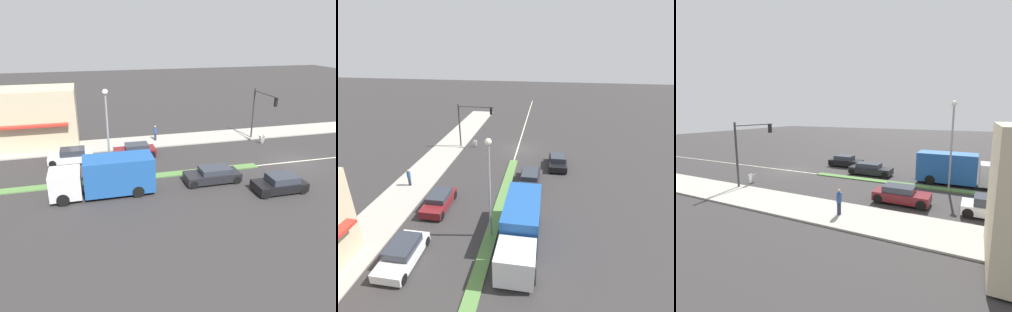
{
  "view_description": "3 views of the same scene",
  "coord_description": "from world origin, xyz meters",
  "views": [
    {
      "loc": [
        -24.62,
        18.46,
        11.49
      ],
      "look_at": [
        0.16,
        12.17,
        1.67
      ],
      "focal_mm": 35.0,
      "sensor_mm": 36.0,
      "label": 1
    },
    {
      "loc": [
        -3.42,
        31.68,
        12.9
      ],
      "look_at": [
        0.34,
        7.79,
        2.26
      ],
      "focal_mm": 28.0,
      "sensor_mm": 36.0,
      "label": 2
    },
    {
      "loc": [
        23.16,
        18.78,
        6.54
      ],
      "look_at": [
        -0.08,
        7.0,
        2.19
      ],
      "focal_mm": 28.0,
      "sensor_mm": 36.0,
      "label": 3
    }
  ],
  "objects": [
    {
      "name": "lane_marking_center",
      "position": [
        0.0,
        0.0,
        0.0
      ],
      "size": [
        0.16,
        60.0,
        0.01
      ],
      "primitive_type": "cube",
      "color": "beige",
      "rests_on": "ground"
    },
    {
      "name": "ground_plane",
      "position": [
        0.0,
        18.0,
        0.0
      ],
      "size": [
        160.0,
        160.0,
        0.0
      ],
      "primitive_type": "plane",
      "color": "#333030"
    },
    {
      "name": "suv_black",
      "position": [
        -5.0,
        4.71,
        0.63
      ],
      "size": [
        1.9,
        3.94,
        1.32
      ],
      "color": "black",
      "rests_on": "ground"
    },
    {
      "name": "van_white",
      "position": [
        5.0,
        20.19,
        0.63
      ],
      "size": [
        1.91,
        4.02,
        1.32
      ],
      "color": "silver",
      "rests_on": "ground"
    },
    {
      "name": "delivery_truck",
      "position": [
        -2.2,
        17.44,
        1.47
      ],
      "size": [
        2.44,
        7.5,
        2.87
      ],
      "color": "silver",
      "rests_on": "ground"
    },
    {
      "name": "sedan_dark",
      "position": [
        -2.2,
        9.05,
        0.62
      ],
      "size": [
        1.83,
        4.45,
        1.26
      ],
      "color": "black",
      "rests_on": "ground"
    },
    {
      "name": "traffic_signal_main",
      "position": [
        6.12,
        0.53,
        3.9
      ],
      "size": [
        4.59,
        0.34,
        5.6
      ],
      "color": "#333338",
      "rests_on": "sidewalk_right"
    },
    {
      "name": "sedan_maroon",
      "position": [
        5.0,
        14.23,
        0.63
      ],
      "size": [
        1.81,
        3.99,
        1.29
      ],
      "color": "maroon",
      "rests_on": "ground"
    },
    {
      "name": "sidewalk_right",
      "position": [
        9.0,
        18.5,
        0.06
      ],
      "size": [
        4.0,
        73.0,
        0.12
      ],
      "primitive_type": "cube",
      "color": "#A8A399",
      "rests_on": "ground"
    },
    {
      "name": "warning_aframe_sign",
      "position": [
        5.69,
        0.23,
        0.43
      ],
      "size": [
        0.45,
        0.53,
        0.84
      ],
      "color": "silver",
      "rests_on": "ground"
    },
    {
      "name": "street_lamp",
      "position": [
        0.0,
        17.01,
        4.78
      ],
      "size": [
        0.44,
        0.44,
        7.37
      ],
      "color": "gray",
      "rests_on": "median_strip"
    },
    {
      "name": "pedestrian",
      "position": [
        9.17,
        11.34,
        1.0
      ],
      "size": [
        0.34,
        0.34,
        1.67
      ],
      "color": "#282D42",
      "rests_on": "sidewalk_right"
    }
  ]
}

